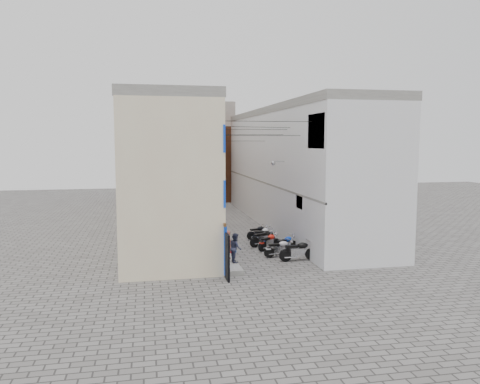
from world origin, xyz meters
TOP-DOWN VIEW (x-y plane):
  - ground at (0.00, 0.00)m, footprint 90.00×90.00m
  - plinth at (-2.05, 13.00)m, footprint 0.90×26.00m
  - building_left at (-4.98, 12.95)m, footprint 5.10×27.00m
  - building_right at (5.00, 13.00)m, footprint 5.94×26.00m
  - building_far_brick_left at (-2.00, 28.00)m, footprint 6.00×6.00m
  - building_far_brick_right at (3.00, 30.00)m, footprint 5.00×6.00m
  - building_far_concrete at (0.00, 34.00)m, footprint 8.00×5.00m
  - far_shopfront at (0.00, 25.20)m, footprint 2.00×0.30m
  - overhead_wires at (0.00, 7.64)m, footprint 5.80×13.02m
  - motorcycle_a at (1.87, 2.17)m, footprint 2.16×0.71m
  - motorcycle_b at (1.14, 3.22)m, footprint 1.93×0.80m
  - motorcycle_c at (1.77, 4.19)m, footprint 1.94×1.59m
  - motorcycle_d at (1.00, 5.07)m, footprint 1.86×1.59m
  - motorcycle_e at (0.89, 6.13)m, footprint 2.03×1.37m
  - motorcycle_f at (1.17, 7.17)m, footprint 1.90×1.52m
  - motorcycle_g at (1.10, 8.26)m, footprint 1.82×1.11m
  - person_a at (-1.95, 2.33)m, footprint 0.51×0.64m
  - person_b at (-1.70, 1.68)m, footprint 0.58×0.74m
  - water_jug_near at (-1.19, 4.83)m, footprint 0.30×0.30m
  - water_jug_far at (-1.49, 5.24)m, footprint 0.45×0.45m
  - red_crate at (-1.52, 4.14)m, footprint 0.51×0.45m

SIDE VIEW (x-z plane):
  - ground at x=0.00m, z-range 0.00..0.00m
  - plinth at x=-2.05m, z-range 0.00..0.25m
  - red_crate at x=-1.52m, z-range 0.00..0.26m
  - water_jug_near at x=-1.19m, z-range 0.00..0.46m
  - water_jug_far at x=-1.49m, z-range 0.00..0.54m
  - motorcycle_g at x=1.10m, z-range 0.00..1.01m
  - motorcycle_b at x=1.14m, z-range 0.00..1.09m
  - motorcycle_d at x=1.00m, z-range 0.00..1.09m
  - motorcycle_f at x=1.17m, z-range 0.00..1.09m
  - motorcycle_c at x=1.77m, z-range 0.00..1.12m
  - motorcycle_e at x=0.89m, z-range 0.00..1.13m
  - motorcycle_a at x=1.87m, z-range 0.00..1.24m
  - person_b at x=-1.70m, z-range 0.25..1.77m
  - person_a at x=-1.95m, z-range 0.25..1.79m
  - far_shopfront at x=0.00m, z-range 0.00..2.40m
  - building_far_brick_right at x=3.00m, z-range 0.00..8.00m
  - building_left at x=-4.98m, z-range 0.00..9.00m
  - building_right at x=5.00m, z-range 0.01..9.01m
  - building_far_brick_left at x=-2.00m, z-range 0.00..10.00m
  - building_far_concrete at x=0.00m, z-range 0.00..11.00m
  - overhead_wires at x=0.00m, z-range 6.46..7.79m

